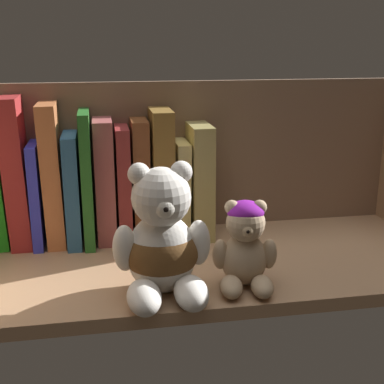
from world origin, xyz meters
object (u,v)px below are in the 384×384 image
book_6 (87,175)px  teddy_bear_larger (162,244)px  book_10 (160,172)px  teddy_bear_smaller (245,247)px  book_7 (105,179)px  book_11 (179,187)px  book_12 (198,178)px  book_9 (140,178)px  book_5 (73,186)px  book_8 (123,182)px  book_4 (53,173)px  book_3 (38,192)px  book_2 (18,171)px

book_6 → teddy_bear_larger: book_6 is taller
book_10 → teddy_bear_smaller: 25.28cm
book_7 → book_11: bearing=0.0°
book_12 → book_6: bearing=180.0°
book_9 → teddy_bear_smaller: book_9 is taller
book_5 → book_11: book_5 is taller
book_6 → teddy_bear_larger: bearing=-66.8°
book_7 → book_12: bearing=0.0°
book_12 → teddy_bear_smaller: book_12 is taller
book_5 → book_8: (8.48, 0.00, 0.41)cm
book_4 → teddy_bear_larger: 28.25cm
book_3 → book_12: size_ratio=0.88×
book_3 → book_11: bearing=0.0°
book_4 → book_10: 18.13cm
book_6 → book_9: book_6 is taller
book_7 → book_8: bearing=0.0°
book_3 → book_6: book_6 is taller
book_3 → book_7: 11.35cm
book_6 → book_8: (6.01, 0.00, -1.41)cm
book_11 → book_12: bearing=0.0°
book_5 → book_7: bearing=0.0°
book_7 → book_5: bearing=180.0°
book_4 → book_10: bearing=0.0°
book_2 → book_11: size_ratio=1.48×
book_9 → book_12: book_9 is taller
book_7 → book_9: size_ratio=1.01×
book_5 → book_3: bearing=180.0°
book_8 → teddy_bear_smaller: size_ratio=1.57×
book_11 → book_12: book_12 is taller
book_7 → teddy_bear_smaller: size_ratio=1.67×
book_7 → book_6: bearing=180.0°
book_4 → book_5: 3.97cm
book_3 → teddy_bear_larger: teddy_bear_larger is taller
book_10 → book_12: (6.67, 0.00, -1.35)cm
book_9 → book_10: book_10 is taller
teddy_bear_larger → book_12: bearing=68.2°
book_3 → teddy_bear_smaller: book_3 is taller
book_12 → book_8: bearing=180.0°
book_2 → book_9: bearing=0.0°
book_4 → book_6: (5.58, 0.00, -0.64)cm
book_3 → book_10: (20.87, 0.00, 2.50)cm
book_3 → book_10: bearing=0.0°
book_2 → book_6: bearing=0.0°
book_2 → book_6: (11.29, 0.00, -1.21)cm
book_5 → book_8: 8.49cm
book_6 → book_7: (2.87, 0.00, -0.75)cm
book_3 → book_5: (5.86, 0.00, 0.70)cm
book_10 → book_3: bearing=180.0°
book_2 → book_12: size_ratio=1.26×
book_8 → teddy_bear_smaller: (15.49, -23.04, -3.87)cm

